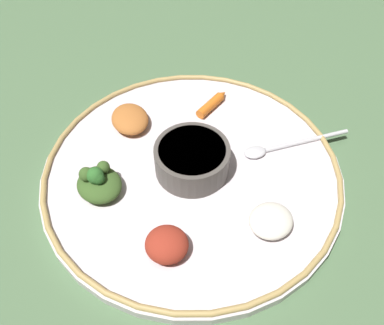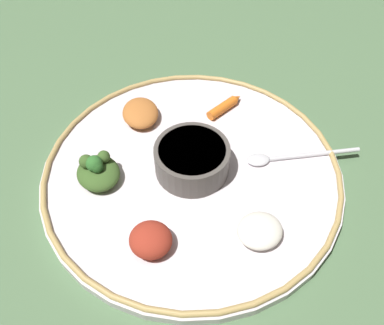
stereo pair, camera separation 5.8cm
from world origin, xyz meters
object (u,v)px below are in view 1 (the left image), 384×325
object	(u,v)px
spoon	(281,147)
greens_pile	(98,182)
center_bowl	(192,158)
carrot_near_spoon	(212,103)

from	to	relation	value
spoon	greens_pile	bearing A→B (deg)	-101.52
center_bowl	greens_pile	distance (m)	0.14
spoon	greens_pile	size ratio (longest dim) A/B	2.18
center_bowl	greens_pile	size ratio (longest dim) A/B	1.35
carrot_near_spoon	spoon	bearing A→B (deg)	18.88
spoon	carrot_near_spoon	distance (m)	0.14
spoon	greens_pile	distance (m)	0.28
carrot_near_spoon	greens_pile	bearing A→B (deg)	-71.44
center_bowl	carrot_near_spoon	world-z (taller)	center_bowl
spoon	carrot_near_spoon	size ratio (longest dim) A/B	2.38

